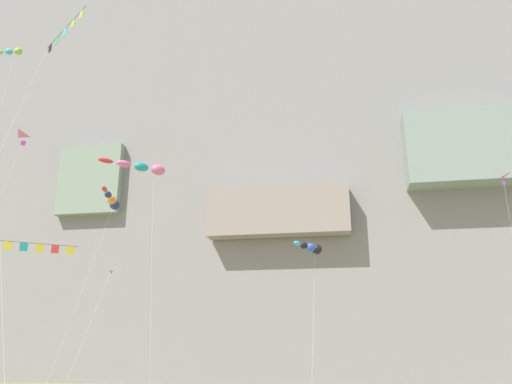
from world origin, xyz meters
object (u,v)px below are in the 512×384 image
Objects in this scene: kite_windsock_mid_center at (112,200)px; kite_delta_near_cliff at (27,147)px; kite_delta_upper_left at (501,191)px; kite_windsock_high_right at (311,248)px; kite_delta_high_center at (112,277)px; kite_banner_far_left at (56,50)px; kite_banner_upper_right at (38,251)px; kite_windsock_mid_right at (143,167)px; kite_windsock_low_center at (9,53)px.

kite_windsock_mid_center is 0.80× the size of kite_delta_near_cliff.
kite_windsock_mid_center is (-34.58, -3.42, -0.16)m from kite_delta_upper_left.
kite_delta_upper_left is at bearing 17.01° from kite_windsock_high_right.
kite_windsock_mid_center reaches higher than kite_delta_high_center.
kite_delta_high_center is (-32.86, -5.66, -7.49)m from kite_delta_upper_left.
kite_banner_far_left is at bearing -51.71° from kite_delta_near_cliff.
kite_delta_near_cliff is at bearing -169.66° from kite_delta_upper_left.
kite_banner_far_left is (5.13, -8.68, 10.03)m from kite_banner_upper_right.
kite_windsock_high_right is 23.18m from kite_banner_far_left.
kite_banner_upper_right is at bearing -118.58° from kite_windsock_mid_right.
kite_windsock_mid_right is 0.91× the size of kite_delta_near_cliff.
kite_windsock_mid_right is at bearing 10.39° from kite_delta_near_cliff.
kite_delta_high_center is (1.73, -2.23, -7.33)m from kite_windsock_mid_center.
kite_windsock_mid_center is (-3.71, 2.20, -2.21)m from kite_windsock_mid_right.
kite_windsock_high_right is at bearing 2.21° from kite_delta_high_center.
kite_windsock_mid_right is at bearing 93.75° from kite_banner_far_left.
kite_delta_upper_left is 34.17m from kite_delta_high_center.
kite_windsock_high_right is (18.53, 8.07, 1.24)m from kite_banner_upper_right.
kite_delta_high_center is at bearing 9.63° from kite_windsock_low_center.
kite_windsock_mid_right reaches higher than kite_windsock_high_right.
kite_windsock_mid_center is 1.45× the size of kite_windsock_high_right.
kite_windsock_mid_center is 1.59× the size of kite_banner_upper_right.
kite_windsock_low_center is 24.33m from kite_delta_high_center.
kite_banner_far_left reaches higher than kite_banner_upper_right.
kite_delta_near_cliff is at bearing 128.29° from kite_banner_far_left.
kite_delta_high_center is 0.47× the size of kite_delta_near_cliff.
kite_windsock_mid_right is 10.55m from kite_delta_near_cliff.
kite_windsock_low_center is 22.89m from kite_banner_far_left.
kite_delta_high_center is at bearing 74.34° from kite_banner_upper_right.
kite_windsock_mid_right is 16.32m from kite_windsock_high_right.
kite_delta_upper_left is 0.83× the size of kite_delta_near_cliff.
kite_windsock_mid_right is 4.85m from kite_windsock_mid_center.
kite_windsock_mid_center is at bearing 23.18° from kite_windsock_low_center.
kite_windsock_high_right is at bearing 23.54° from kite_banner_upper_right.
kite_delta_upper_left is at bearing 5.66° from kite_windsock_mid_center.
kite_delta_high_center is 0.46× the size of kite_banner_far_left.
kite_banner_far_left is at bearing -44.25° from kite_windsock_low_center.
kite_delta_near_cliff reaches higher than kite_banner_upper_right.
kite_delta_near_cliff is (-6.15, 5.60, 10.61)m from kite_banner_upper_right.
kite_windsock_mid_right is at bearing -30.62° from kite_windsock_mid_center.
kite_windsock_high_right is 16.57m from kite_delta_high_center.
kite_banner_upper_right reaches higher than kite_delta_high_center.
kite_banner_upper_right is at bearing -156.46° from kite_windsock_high_right.
kite_delta_high_center is (-16.44, -0.63, -1.99)m from kite_windsock_high_right.
kite_banner_upper_right is 20.25m from kite_windsock_high_right.
kite_delta_upper_left reaches higher than kite_windsock_mid_center.
kite_windsock_high_right is (14.46, 0.60, -7.54)m from kite_windsock_mid_right.
kite_windsock_mid_center is at bearing 174.97° from kite_windsock_high_right.
kite_banner_far_left is at bearing -86.25° from kite_windsock_mid_right.
kite_banner_upper_right is at bearing -42.33° from kite_delta_near_cliff.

